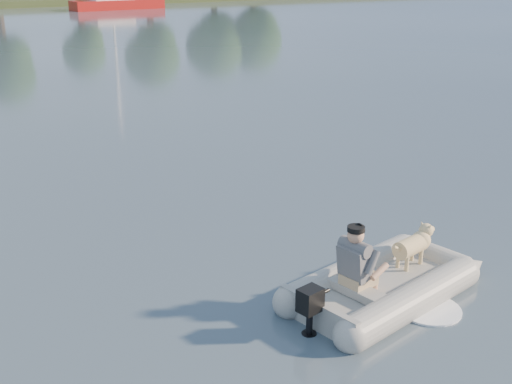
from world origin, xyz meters
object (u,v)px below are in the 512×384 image
dog (410,249)px  sailboat (117,4)px  man (355,260)px  dinghy (388,259)px

dog → sailboat: sailboat is taller
man → dog: man is taller
dog → dinghy: bearing=-175.4°
dog → sailboat: size_ratio=0.07×
man → dog: size_ratio=1.16×
dog → man: bearing=180.0°
man → sailboat: (12.27, 50.98, -0.20)m
dog → sailboat: bearing=64.1°
sailboat → dog: bearing=-107.6°
dinghy → man: (-0.60, -0.10, 0.17)m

